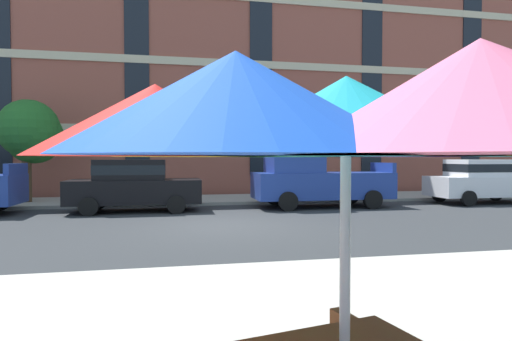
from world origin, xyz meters
name	(u,v)px	position (x,y,z in m)	size (l,w,h in m)	color
ground_plane	(224,226)	(0.00, 0.00, 0.00)	(120.00, 120.00, 0.00)	#2D3033
sidewalk_far	(205,200)	(0.00, 6.80, 0.06)	(56.00, 3.60, 0.12)	#9E998E
apartment_building	(194,84)	(0.00, 14.99, 6.40)	(46.81, 12.08, 12.80)	#934C3D
sedan_black	(134,184)	(-2.65, 3.70, 0.95)	(4.40, 1.98, 1.78)	black
pickup_blue_midblock	(316,180)	(3.90, 3.70, 1.03)	(5.10, 2.12, 2.20)	navy
sedan_white	(482,180)	(11.00, 3.70, 0.95)	(4.40, 1.98, 1.78)	silver
street_tree_left	(32,133)	(-6.75, 6.71, 2.83)	(2.39, 2.37, 4.13)	#4C3823
patio_umbrella	(346,122)	(-0.43, -9.00, 2.02)	(3.28, 3.28, 2.28)	silver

